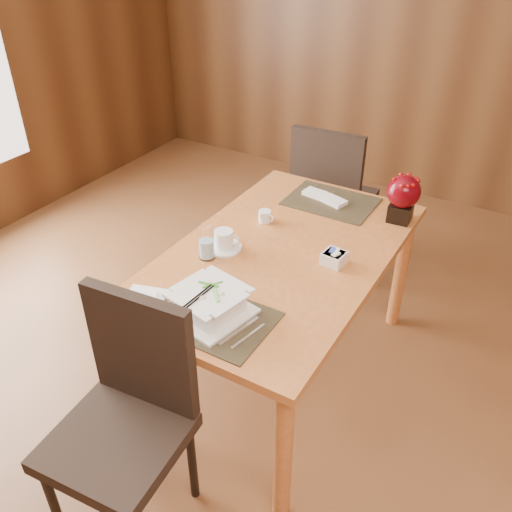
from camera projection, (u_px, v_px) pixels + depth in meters
The scene contains 15 objects.
ground at pixel (214, 453), 2.43m from camera, with size 6.00×6.00×0.00m, color brown.
back_wall at pixel (445, 14), 3.81m from camera, with size 5.00×0.02×2.80m, color #563219.
dining_table at pixel (281, 269), 2.50m from camera, with size 0.90×1.50×0.75m.
placemat_near at pixel (213, 318), 2.05m from camera, with size 0.45×0.33×0.01m, color black.
placemat_far at pixel (331, 202), 2.84m from camera, with size 0.45×0.33×0.01m, color black.
soup_setting at pixel (210, 303), 2.04m from camera, with size 0.32×0.32×0.11m.
coffee_cup at pixel (224, 241), 2.44m from camera, with size 0.16×0.16×0.09m.
water_glass at pixel (206, 242), 2.36m from camera, with size 0.07×0.07×0.17m, color white.
creamer_jug at pixel (265, 216), 2.66m from camera, with size 0.08×0.08×0.06m, color white, non-canonical shape.
sugar_caddy at pixel (334, 258), 2.35m from camera, with size 0.09×0.09×0.06m, color white.
berry_decor at pixel (403, 196), 2.61m from camera, with size 0.16×0.16×0.24m.
napkins_far at pixel (326, 198), 2.85m from camera, with size 0.25×0.09×0.02m, color white, non-canonical shape.
bread_plate at pixel (144, 300), 2.14m from camera, with size 0.16×0.16×0.01m, color white.
near_chair at pixel (128, 407), 1.96m from camera, with size 0.49×0.49×0.97m.
far_chair at pixel (331, 192), 3.37m from camera, with size 0.49×0.49×0.99m.
Camera 1 is at (0.94, -1.23, 2.08)m, focal length 38.00 mm.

